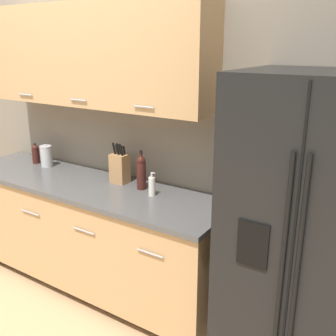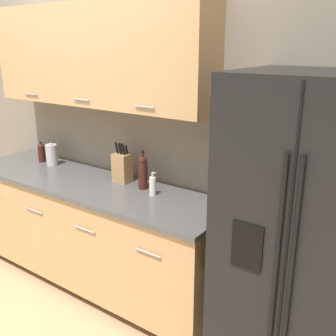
# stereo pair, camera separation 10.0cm
# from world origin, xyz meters

# --- Properties ---
(wall_back) EXTENTS (10.00, 0.39, 2.60)m
(wall_back) POSITION_xyz_m (0.05, 1.22, 1.45)
(wall_back) COLOR gray
(wall_back) RESTS_ON ground_plane
(counter_unit) EXTENTS (2.39, 0.64, 0.91)m
(counter_unit) POSITION_xyz_m (0.19, 0.92, 0.46)
(counter_unit) COLOR black
(counter_unit) RESTS_ON ground_plane
(refrigerator) EXTENTS (0.85, 0.74, 1.82)m
(refrigerator) POSITION_xyz_m (1.92, 0.88, 0.91)
(refrigerator) COLOR black
(refrigerator) RESTS_ON ground_plane
(knife_block) EXTENTS (0.13, 0.11, 0.32)m
(knife_block) POSITION_xyz_m (0.42, 1.07, 1.03)
(knife_block) COLOR #A87A4C
(knife_block) RESTS_ON counter_unit
(wine_bottle) EXTENTS (0.07, 0.07, 0.30)m
(wine_bottle) POSITION_xyz_m (0.65, 1.04, 1.04)
(wine_bottle) COLOR #3D1914
(wine_bottle) RESTS_ON counter_unit
(soap_dispenser) EXTENTS (0.05, 0.05, 0.18)m
(soap_dispenser) POSITION_xyz_m (0.79, 0.98, 0.98)
(soap_dispenser) COLOR silver
(soap_dispenser) RESTS_ON counter_unit
(oil_bottle) EXTENTS (0.07, 0.07, 0.18)m
(oil_bottle) POSITION_xyz_m (-0.55, 1.06, 1.00)
(oil_bottle) COLOR #3D1914
(oil_bottle) RESTS_ON counter_unit
(steel_canister) EXTENTS (0.10, 0.10, 0.20)m
(steel_canister) POSITION_xyz_m (-0.39, 1.05, 1.00)
(steel_canister) COLOR #B7B7BA
(steel_canister) RESTS_ON counter_unit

